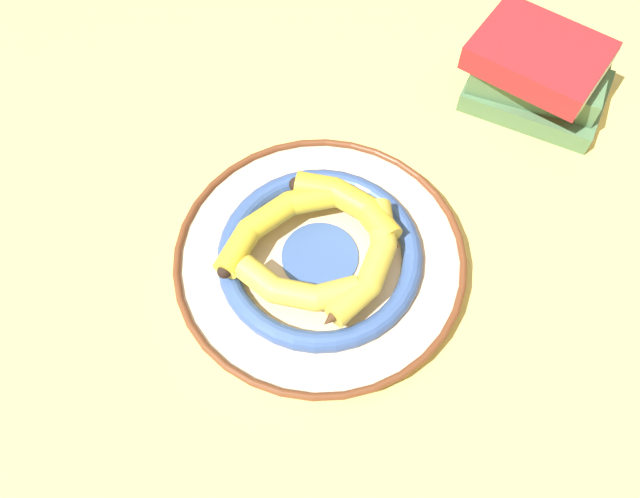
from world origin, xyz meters
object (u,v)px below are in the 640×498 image
decorative_bowl (320,258)px  banana_b (276,220)px  banana_d (369,265)px  banana_a (351,205)px  book_stack (539,74)px  banana_c (294,288)px

decorative_bowl → banana_b: size_ratio=1.88×
banana_d → decorative_bowl: bearing=84.3°
banana_a → banana_d: bearing=137.7°
book_stack → banana_b: bearing=-115.7°
banana_a → banana_d: (0.06, 0.07, -0.00)m
decorative_bowl → banana_d: bearing=99.7°
banana_a → banana_c: 0.14m
decorative_bowl → banana_a: banana_a is taller
book_stack → banana_d: bearing=-98.9°
decorative_bowl → book_stack: size_ratio=1.70×
banana_b → banana_c: bearing=65.8°
decorative_bowl → banana_b: 0.07m
decorative_bowl → banana_c: banana_c is taller
decorative_bowl → banana_c: bearing=10.1°
banana_b → banana_d: 0.13m
decorative_bowl → banana_d: 0.08m
banana_c → banana_d: bearing=30.9°
decorative_bowl → banana_d: size_ratio=2.02×
decorative_bowl → banana_a: 0.08m
banana_a → banana_c: bearing=93.6°
decorative_bowl → banana_b: bearing=-85.4°
banana_c → banana_d: size_ratio=0.84×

